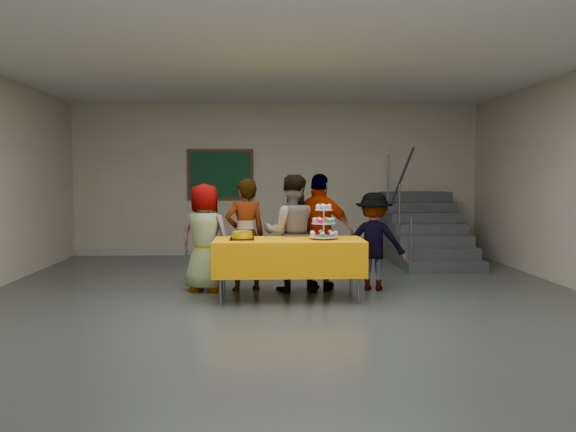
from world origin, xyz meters
The scene contains 11 objects.
room_shell centered at (0.00, 0.02, 2.13)m, with size 10.00×10.04×3.02m.
bake_table centered at (0.04, 0.84, 0.56)m, with size 1.88×0.78×0.77m.
cupcake_stand centered at (0.49, 0.86, 0.94)m, with size 0.38×0.38×0.44m.
bear_cake centered at (-0.54, 0.86, 0.83)m, with size 0.32×0.36×0.12m.
schoolchild_a centered at (-1.07, 1.45, 0.73)m, with size 0.72×0.47×1.46m, color #5C5C65.
schoolchild_b centered at (-0.52, 1.45, 0.77)m, with size 0.56×0.37×1.53m, color slate.
schoolchild_c centered at (0.11, 1.40, 0.79)m, with size 0.77×0.60×1.59m, color slate.
schoolchild_d centered at (0.50, 1.41, 0.80)m, with size 0.94×0.39×1.60m, color slate.
schoolchild_e centered at (1.24, 1.43, 0.67)m, with size 0.87×0.50×1.34m, color slate.
staircase centered at (2.70, 4.13, 0.49)m, with size 1.30×2.40×2.04m.
noticeboard centered at (-1.12, 4.96, 1.60)m, with size 1.30×0.05×1.00m.
Camera 1 is at (-0.27, -6.17, 1.55)m, focal length 35.00 mm.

